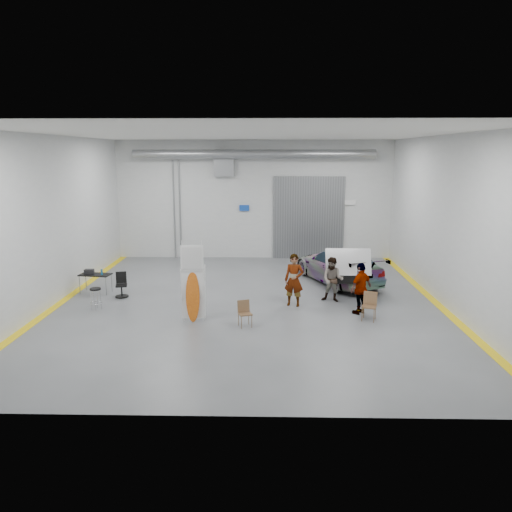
{
  "coord_description": "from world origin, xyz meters",
  "views": [
    {
      "loc": [
        0.67,
        -17.46,
        5.39
      ],
      "look_at": [
        0.25,
        1.18,
        1.5
      ],
      "focal_mm": 35.0,
      "sensor_mm": 36.0,
      "label": 1
    }
  ],
  "objects_px": {
    "surfboard_display": "(192,289)",
    "shop_stool": "(96,299)",
    "person_b": "(333,280)",
    "work_table": "(94,274)",
    "person_a": "(294,280)",
    "office_chair": "(122,286)",
    "folding_chair_far": "(369,312)",
    "folding_chair_near": "(245,319)",
    "sedan_car": "(338,265)",
    "person_c": "(361,288)"
  },
  "relations": [
    {
      "from": "folding_chair_near",
      "to": "office_chair",
      "type": "height_order",
      "value": "office_chair"
    },
    {
      "from": "person_a",
      "to": "office_chair",
      "type": "bearing_deg",
      "value": -174.29
    },
    {
      "from": "surfboard_display",
      "to": "folding_chair_far",
      "type": "bearing_deg",
      "value": -0.02
    },
    {
      "from": "folding_chair_far",
      "to": "shop_stool",
      "type": "relative_size",
      "value": 1.19
    },
    {
      "from": "person_b",
      "to": "surfboard_display",
      "type": "height_order",
      "value": "surfboard_display"
    },
    {
      "from": "folding_chair_near",
      "to": "work_table",
      "type": "xyz_separation_m",
      "value": [
        -6.06,
        3.74,
        0.49
      ]
    },
    {
      "from": "folding_chair_near",
      "to": "office_chair",
      "type": "xyz_separation_m",
      "value": [
        -4.82,
        3.21,
        0.15
      ]
    },
    {
      "from": "person_c",
      "to": "person_b",
      "type": "bearing_deg",
      "value": -104.37
    },
    {
      "from": "person_b",
      "to": "person_a",
      "type": "bearing_deg",
      "value": -140.83
    },
    {
      "from": "surfboard_display",
      "to": "office_chair",
      "type": "bearing_deg",
      "value": 136.45
    },
    {
      "from": "work_table",
      "to": "office_chair",
      "type": "height_order",
      "value": "work_table"
    },
    {
      "from": "surfboard_display",
      "to": "sedan_car",
      "type": "bearing_deg",
      "value": 41.32
    },
    {
      "from": "person_c",
      "to": "work_table",
      "type": "bearing_deg",
      "value": -56.36
    },
    {
      "from": "folding_chair_near",
      "to": "work_table",
      "type": "relative_size",
      "value": 0.65
    },
    {
      "from": "folding_chair_far",
      "to": "work_table",
      "type": "height_order",
      "value": "work_table"
    },
    {
      "from": "person_c",
      "to": "shop_stool",
      "type": "bearing_deg",
      "value": -44.3
    },
    {
      "from": "person_c",
      "to": "shop_stool",
      "type": "xyz_separation_m",
      "value": [
        -9.12,
        0.2,
        -0.5
      ]
    },
    {
      "from": "surfboard_display",
      "to": "office_chair",
      "type": "height_order",
      "value": "surfboard_display"
    },
    {
      "from": "sedan_car",
      "to": "folding_chair_near",
      "type": "xyz_separation_m",
      "value": [
        -3.68,
        -5.58,
        -0.47
      ]
    },
    {
      "from": "person_b",
      "to": "office_chair",
      "type": "xyz_separation_m",
      "value": [
        -7.91,
        0.42,
        -0.42
      ]
    },
    {
      "from": "surfboard_display",
      "to": "shop_stool",
      "type": "relative_size",
      "value": 3.43
    },
    {
      "from": "folding_chair_far",
      "to": "shop_stool",
      "type": "height_order",
      "value": "folding_chair_far"
    },
    {
      "from": "person_a",
      "to": "person_c",
      "type": "relative_size",
      "value": 1.06
    },
    {
      "from": "folding_chair_near",
      "to": "folding_chair_far",
      "type": "height_order",
      "value": "folding_chair_far"
    },
    {
      "from": "sedan_car",
      "to": "surfboard_display",
      "type": "relative_size",
      "value": 1.87
    },
    {
      "from": "sedan_car",
      "to": "person_c",
      "type": "xyz_separation_m",
      "value": [
        0.17,
        -4.19,
        0.17
      ]
    },
    {
      "from": "folding_chair_far",
      "to": "person_b",
      "type": "bearing_deg",
      "value": 132.9
    },
    {
      "from": "folding_chair_near",
      "to": "office_chair",
      "type": "bearing_deg",
      "value": 127.18
    },
    {
      "from": "person_a",
      "to": "surfboard_display",
      "type": "distance_m",
      "value": 3.8
    },
    {
      "from": "person_a",
      "to": "office_chair",
      "type": "xyz_separation_m",
      "value": [
        -6.46,
        0.97,
        -0.53
      ]
    },
    {
      "from": "person_c",
      "to": "office_chair",
      "type": "xyz_separation_m",
      "value": [
        -8.67,
        1.82,
        -0.48
      ]
    },
    {
      "from": "person_b",
      "to": "folding_chair_far",
      "type": "height_order",
      "value": "person_b"
    },
    {
      "from": "person_a",
      "to": "shop_stool",
      "type": "distance_m",
      "value": 6.96
    },
    {
      "from": "folding_chair_far",
      "to": "work_table",
      "type": "bearing_deg",
      "value": -177.56
    },
    {
      "from": "person_b",
      "to": "work_table",
      "type": "xyz_separation_m",
      "value": [
        -9.15,
        0.95,
        -0.08
      ]
    },
    {
      "from": "folding_chair_far",
      "to": "person_a",
      "type": "bearing_deg",
      "value": 165.92
    },
    {
      "from": "person_c",
      "to": "folding_chair_far",
      "type": "bearing_deg",
      "value": 59.26
    },
    {
      "from": "shop_stool",
      "to": "work_table",
      "type": "distance_m",
      "value": 2.32
    },
    {
      "from": "person_a",
      "to": "shop_stool",
      "type": "xyz_separation_m",
      "value": [
        -6.91,
        -0.65,
        -0.56
      ]
    },
    {
      "from": "sedan_car",
      "to": "shop_stool",
      "type": "bearing_deg",
      "value": 2.81
    },
    {
      "from": "office_chair",
      "to": "person_b",
      "type": "bearing_deg",
      "value": -16.91
    },
    {
      "from": "person_b",
      "to": "surfboard_display",
      "type": "distance_m",
      "value": 5.34
    },
    {
      "from": "surfboard_display",
      "to": "folding_chair_near",
      "type": "height_order",
      "value": "surfboard_display"
    },
    {
      "from": "shop_stool",
      "to": "work_table",
      "type": "relative_size",
      "value": 0.62
    },
    {
      "from": "person_a",
      "to": "person_b",
      "type": "relative_size",
      "value": 1.14
    },
    {
      "from": "person_a",
      "to": "person_c",
      "type": "bearing_deg",
      "value": -6.88
    },
    {
      "from": "surfboard_display",
      "to": "shop_stool",
      "type": "xyz_separation_m",
      "value": [
        -3.55,
        1.12,
        -0.69
      ]
    },
    {
      "from": "sedan_car",
      "to": "person_b",
      "type": "xyz_separation_m",
      "value": [
        -0.59,
        -2.79,
        0.11
      ]
    },
    {
      "from": "sedan_car",
      "to": "person_a",
      "type": "height_order",
      "value": "person_a"
    },
    {
      "from": "folding_chair_far",
      "to": "office_chair",
      "type": "distance_m",
      "value": 9.18
    }
  ]
}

